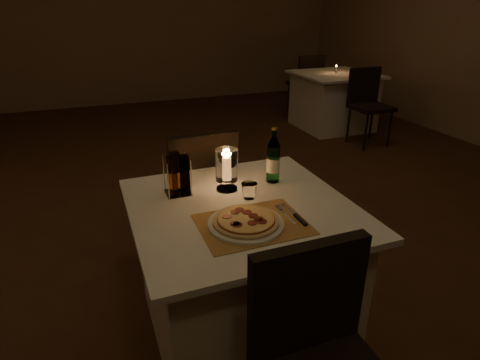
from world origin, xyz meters
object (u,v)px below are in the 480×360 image
object	(u,v)px
main_table	(241,270)
tumbler	(249,191)
pizza	(246,220)
plate	(246,224)
neighbor_table_right	(333,101)
chair_far	(201,183)
chair_near	(320,351)
hurricane_candle	(227,166)
water_bottle	(273,160)

from	to	relation	value
main_table	tumbler	world-z (taller)	tumbler
main_table	pizza	bearing A→B (deg)	-105.59
plate	tumbler	bearing A→B (deg)	64.99
neighbor_table_right	chair_far	bearing A→B (deg)	-136.93
main_table	tumbler	distance (m)	0.41
chair_near	plate	world-z (taller)	chair_near
chair_far	hurricane_candle	xyz separation A→B (m)	(-0.01, -0.53, 0.32)
main_table	neighbor_table_right	world-z (taller)	same
chair_near	neighbor_table_right	bearing A→B (deg)	56.27
water_bottle	hurricane_candle	bearing A→B (deg)	-177.44
pizza	water_bottle	xyz separation A→B (m)	(0.30, 0.38, 0.09)
chair_far	pizza	distance (m)	0.92
hurricane_candle	main_table	bearing A→B (deg)	-88.02
tumbler	plate	bearing A→B (deg)	-115.01
plate	main_table	bearing A→B (deg)	74.48
chair_far	main_table	bearing A→B (deg)	-90.00
chair_near	pizza	distance (m)	0.58
pizza	water_bottle	world-z (taller)	water_bottle
tumbler	neighbor_table_right	xyz separation A→B (m)	(2.47, 3.02, -0.40)
chair_far	neighbor_table_right	size ratio (longest dim) A/B	0.90
chair_near	chair_far	world-z (taller)	same
main_table	plate	distance (m)	0.42
chair_far	tumbler	world-z (taller)	chair_far
chair_near	chair_far	size ratio (longest dim) A/B	1.00
plate	hurricane_candle	distance (m)	0.39
main_table	pizza	distance (m)	0.44
pizza	neighbor_table_right	bearing A→B (deg)	51.61
tumbler	hurricane_candle	bearing A→B (deg)	118.32
chair_far	pizza	bearing A→B (deg)	-93.21
tumbler	neighbor_table_right	distance (m)	3.93
pizza	chair_near	bearing A→B (deg)	-84.63
tumbler	water_bottle	bearing A→B (deg)	36.10
main_table	water_bottle	size ratio (longest dim) A/B	3.44
main_table	pizza	xyz separation A→B (m)	(-0.05, -0.18, 0.39)
chair_far	neighbor_table_right	bearing A→B (deg)	43.07
chair_near	neighbor_table_right	world-z (taller)	chair_near
main_table	plate	bearing A→B (deg)	-105.52
pizza	tumbler	bearing A→B (deg)	64.94
chair_far	hurricane_candle	size ratio (longest dim) A/B	4.24
water_bottle	neighbor_table_right	world-z (taller)	water_bottle
chair_far	pizza	world-z (taller)	chair_far
chair_near	chair_far	distance (m)	1.43
water_bottle	pizza	bearing A→B (deg)	-128.60
main_table	neighbor_table_right	distance (m)	3.99
main_table	chair_near	bearing A→B (deg)	-90.00
chair_near	tumbler	bearing A→B (deg)	85.43
pizza	water_bottle	bearing A→B (deg)	51.40
hurricane_candle	chair_near	bearing A→B (deg)	-89.59
pizza	tumbler	xyz separation A→B (m)	(0.11, 0.24, 0.01)
chair_far	plate	distance (m)	0.92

